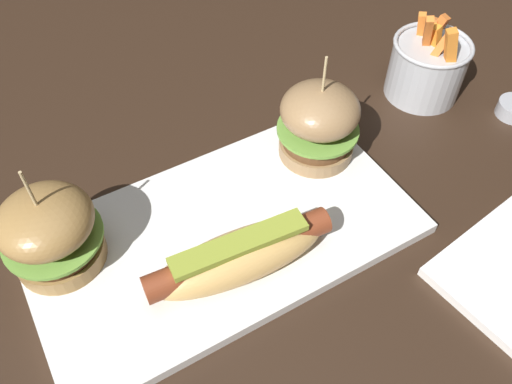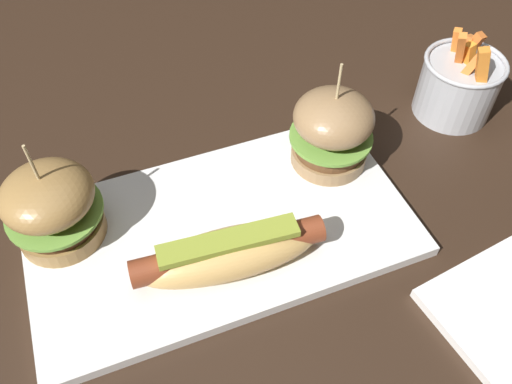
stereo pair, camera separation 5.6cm
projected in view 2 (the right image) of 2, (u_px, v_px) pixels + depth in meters
The scene contains 6 objects.
ground_plane at pixel (221, 233), 0.59m from camera, with size 3.00×3.00×0.00m, color black.
platter_main at pixel (221, 229), 0.59m from camera, with size 0.42×0.23×0.01m, color white.
hot_dog at pixel (229, 253), 0.53m from camera, with size 0.20×0.07×0.05m.
slider_left at pixel (52, 207), 0.54m from camera, with size 0.10×0.10×0.13m.
slider_right at pixel (332, 130), 0.61m from camera, with size 0.10×0.10×0.14m.
fries_bucket at pixel (458, 85), 0.70m from camera, with size 0.11×0.11×0.13m.
Camera 2 is at (-0.09, -0.34, 0.48)m, focal length 36.92 mm.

